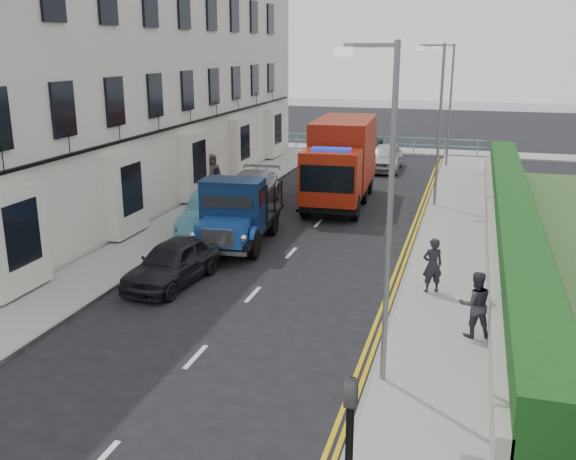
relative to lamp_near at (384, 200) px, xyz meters
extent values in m
plane|color=black|center=(-4.18, 2.00, -4.00)|extent=(120.00, 120.00, 0.00)
cube|color=gray|center=(-9.38, 11.00, -3.94)|extent=(2.40, 38.00, 0.12)
cube|color=gray|center=(1.12, 11.00, -3.94)|extent=(2.60, 38.00, 0.12)
cube|color=gray|center=(-4.18, 31.00, -3.94)|extent=(30.00, 2.50, 0.12)
plane|color=slate|center=(-4.18, 62.00, -4.00)|extent=(120.00, 120.00, 0.00)
cube|color=beige|center=(-13.68, 15.00, 3.00)|extent=(6.00, 30.00, 14.00)
cube|color=black|center=(-10.53, 15.00, -0.40)|extent=(0.12, 28.00, 0.10)
cube|color=#B2AD9E|center=(2.42, 11.00, -3.45)|extent=(0.30, 28.00, 1.00)
cube|color=#144014|center=(3.12, 11.00, -3.05)|extent=(1.20, 28.00, 1.70)
cube|color=#59B2A5|center=(-4.18, 30.20, -2.92)|extent=(13.00, 0.08, 0.06)
cube|color=#59B2A5|center=(-4.18, 30.20, -3.35)|extent=(13.00, 0.06, 0.05)
cylinder|color=slate|center=(0.12, 0.00, -0.50)|extent=(0.12, 0.12, 7.00)
cube|color=slate|center=(-0.38, 0.00, 2.90)|extent=(1.00, 0.08, 0.08)
cube|color=beige|center=(-0.88, 0.00, 2.78)|extent=(0.35, 0.18, 0.18)
cylinder|color=slate|center=(0.12, 16.00, -0.50)|extent=(0.12, 0.12, 7.00)
cube|color=slate|center=(-0.38, 16.00, 2.90)|extent=(1.00, 0.08, 0.08)
cube|color=beige|center=(-0.88, 16.00, 2.78)|extent=(0.35, 0.18, 0.18)
cylinder|color=slate|center=(0.12, 26.00, -0.50)|extent=(0.12, 0.12, 7.00)
cube|color=slate|center=(-0.38, 26.00, 2.90)|extent=(1.00, 0.08, 0.08)
cube|color=beige|center=(-0.88, 26.00, 2.78)|extent=(0.35, 0.18, 0.18)
imported|color=black|center=(0.42, -5.50, -1.40)|extent=(0.16, 0.20, 1.00)
cylinder|color=black|center=(-7.01, 6.95, -3.51)|extent=(0.35, 1.00, 0.98)
cylinder|color=black|center=(-5.22, 7.10, -3.51)|extent=(0.35, 1.00, 0.98)
cylinder|color=black|center=(-7.25, 9.81, -3.51)|extent=(0.35, 1.00, 0.98)
cylinder|color=black|center=(-5.45, 9.96, -3.51)|extent=(0.35, 1.00, 0.98)
cube|color=black|center=(-6.23, 8.45, -3.36)|extent=(2.35, 5.06, 0.18)
cube|color=#1C4798|center=(-6.08, 6.56, -2.99)|extent=(1.69, 1.46, 0.74)
cube|color=silver|center=(-6.02, 5.88, -2.99)|extent=(1.08, 0.17, 0.56)
cube|color=#0C2044|center=(-6.17, 7.74, -2.41)|extent=(2.14, 1.40, 1.79)
cube|color=black|center=(-6.34, 9.68, -3.13)|extent=(2.38, 3.04, 0.12)
cylinder|color=black|center=(-4.91, 12.73, -3.46)|extent=(0.37, 1.09, 1.08)
cylinder|color=black|center=(-2.85, 12.84, -3.46)|extent=(0.37, 1.09, 1.08)
cylinder|color=black|center=(-5.08, 15.75, -3.46)|extent=(0.37, 1.09, 1.08)
cylinder|color=black|center=(-3.02, 15.87, -3.46)|extent=(0.37, 1.09, 1.08)
cylinder|color=black|center=(-5.20, 17.90, -3.46)|extent=(0.37, 1.09, 1.08)
cylinder|color=black|center=(-3.14, 18.02, -3.46)|extent=(0.37, 1.09, 1.08)
cube|color=black|center=(-4.02, 15.32, -3.26)|extent=(2.63, 6.97, 0.24)
cube|color=maroon|center=(-3.88, 12.78, -2.24)|extent=(2.45, 1.99, 2.15)
cube|color=black|center=(-3.83, 11.88, -2.14)|extent=(2.15, 0.20, 1.08)
cube|color=maroon|center=(-4.08, 16.40, -1.75)|extent=(2.73, 5.22, 2.94)
imported|color=black|center=(-6.78, 4.22, -3.34)|extent=(1.97, 4.02, 1.32)
imported|color=teal|center=(-7.78, 9.80, -3.24)|extent=(2.03, 4.72, 1.51)
imported|color=#A3A3A8|center=(-7.78, 14.00, -3.26)|extent=(2.57, 5.23, 1.46)
imported|color=black|center=(-5.40, 29.00, -3.28)|extent=(2.58, 5.28, 1.44)
imported|color=silver|center=(-3.20, 24.24, -3.26)|extent=(1.83, 4.37, 1.48)
imported|color=black|center=(0.74, 5.36, -3.08)|extent=(0.69, 0.59, 1.60)
imported|color=#3A323E|center=(1.92, 2.69, -3.05)|extent=(0.95, 0.83, 1.65)
imported|color=#1B2031|center=(-8.65, 12.31, -2.95)|extent=(1.11, 0.49, 1.86)
imported|color=#3F362D|center=(-10.18, 15.39, -2.93)|extent=(1.10, 1.03, 1.89)
camera|label=1|loc=(1.60, -12.23, 2.90)|focal=40.00mm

